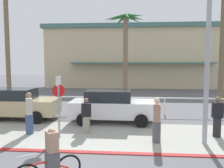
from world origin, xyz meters
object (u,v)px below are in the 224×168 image
at_px(palm_tree_2, 125,33).
at_px(pedestrian_1, 29,115).
at_px(car_tan_1, 16,104).
at_px(car_white_2, 112,106).
at_px(pedestrian_3, 157,122).
at_px(streetlight_curb, 211,30).
at_px(cyclist_red_0, 50,158).
at_px(pedestrian_2, 217,118).
at_px(stop_sign_bike_lane, 59,98).
at_px(palm_tree_1, 7,12).
at_px(palm_tree_3, 224,19).
at_px(pedestrian_0, 86,117).

xyz_separation_m(palm_tree_2, pedestrian_1, (-3.88, -9.01, -4.51)).
distance_m(palm_tree_2, car_tan_1, 9.74).
xyz_separation_m(car_white_2, pedestrian_3, (1.98, -3.00, -0.04)).
xyz_separation_m(car_tan_1, pedestrian_1, (1.86, -2.55, -0.01)).
xyz_separation_m(streetlight_curb, pedestrian_1, (-7.23, 0.89, -3.41)).
height_order(cyclist_red_0, pedestrian_2, pedestrian_2).
relative_size(stop_sign_bike_lane, palm_tree_2, 0.37).
bearing_deg(palm_tree_1, pedestrian_1, -57.54).
relative_size(stop_sign_bike_lane, palm_tree_3, 0.31).
bearing_deg(car_tan_1, car_white_2, -2.32).
bearing_deg(palm_tree_1, car_white_2, -34.57).
bearing_deg(car_white_2, pedestrian_3, -56.63).
bearing_deg(car_white_2, car_tan_1, 177.68).
relative_size(palm_tree_3, car_white_2, 1.88).
bearing_deg(car_white_2, streetlight_curb, -40.33).
distance_m(pedestrian_2, pedestrian_3, 2.75).
bearing_deg(car_white_2, stop_sign_bike_lane, -125.36).
relative_size(palm_tree_2, palm_tree_3, 0.83).
height_order(stop_sign_bike_lane, pedestrian_3, stop_sign_bike_lane).
relative_size(palm_tree_1, pedestrian_1, 5.09).
height_order(car_tan_1, pedestrian_1, pedestrian_1).
bearing_deg(pedestrian_3, car_tan_1, 156.10).
height_order(palm_tree_1, cyclist_red_0, palm_tree_1).
bearing_deg(cyclist_red_0, pedestrian_3, 48.60).
relative_size(car_white_2, pedestrian_1, 2.39).
height_order(palm_tree_2, pedestrian_0, palm_tree_2).
relative_size(car_tan_1, car_white_2, 1.00).
relative_size(pedestrian_1, pedestrian_2, 1.07).
height_order(streetlight_curb, pedestrian_0, streetlight_curb).
relative_size(palm_tree_2, car_tan_1, 1.56).
xyz_separation_m(car_white_2, pedestrian_1, (-3.43, -2.34, -0.01)).
relative_size(car_tan_1, pedestrian_1, 2.39).
bearing_deg(pedestrian_2, car_white_2, 155.54).
distance_m(palm_tree_3, pedestrian_3, 10.18).
height_order(palm_tree_2, pedestrian_2, palm_tree_2).
bearing_deg(palm_tree_3, pedestrian_1, -147.51).
xyz_separation_m(car_tan_1, pedestrian_0, (4.29, -2.18, -0.16)).
distance_m(palm_tree_3, cyclist_red_0, 14.36).
height_order(stop_sign_bike_lane, pedestrian_1, stop_sign_bike_lane).
bearing_deg(cyclist_red_0, pedestrian_0, 89.26).
xyz_separation_m(palm_tree_1, car_white_2, (8.75, -6.03, -6.10)).
bearing_deg(streetlight_curb, palm_tree_3, 67.14).
bearing_deg(car_tan_1, pedestrian_0, -26.93).
bearing_deg(streetlight_curb, stop_sign_bike_lane, 175.44).
relative_size(stop_sign_bike_lane, palm_tree_1, 0.27).
bearing_deg(pedestrian_2, cyclist_red_0, -142.20).
xyz_separation_m(car_tan_1, car_white_2, (5.28, -0.21, 0.00)).
bearing_deg(palm_tree_2, pedestrian_2, -64.83).
bearing_deg(palm_tree_1, pedestrian_2, -31.33).
xyz_separation_m(palm_tree_3, pedestrian_2, (-2.40, -6.35, -5.11)).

